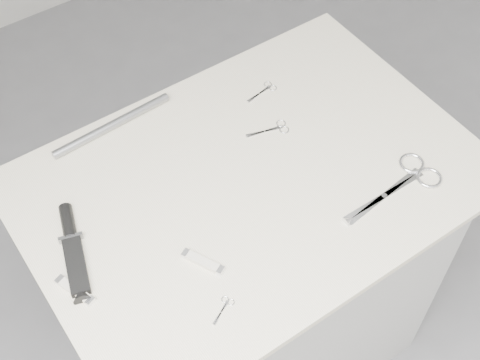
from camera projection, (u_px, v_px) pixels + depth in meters
ground at (248, 348)px, 2.21m from camera, size 4.00×4.00×0.01m
plinth at (249, 282)px, 1.85m from camera, size 0.90×0.60×0.90m
display_board at (252, 181)px, 1.49m from camera, size 1.00×0.70×0.02m
large_shears at (408, 179)px, 1.47m from camera, size 0.25×0.11×0.01m
embroidery_scissors_a at (274, 129)px, 1.57m from camera, size 0.10×0.05×0.00m
embroidery_scissors_b at (265, 90)px, 1.64m from camera, size 0.09×0.04×0.00m
tiny_scissors at (224, 307)px, 1.29m from camera, size 0.06×0.04×0.00m
sheathed_knife at (72, 245)px, 1.36m from camera, size 0.10×0.22×0.03m
pocket_knife_a at (75, 291)px, 1.30m from camera, size 0.05×0.09×0.01m
pocket_knife_b at (203, 262)px, 1.34m from camera, size 0.06×0.09×0.01m
metal_rail at (112, 125)px, 1.56m from camera, size 0.31×0.03×0.02m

